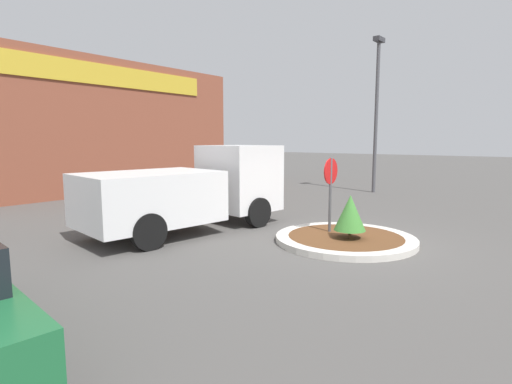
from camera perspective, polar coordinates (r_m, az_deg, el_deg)
The scene contains 7 objects.
ground_plane at distance 9.92m, azimuth 12.60°, elevation -6.98°, with size 120.00×120.00×0.00m, color #514F4C.
traffic_island at distance 9.90m, azimuth 12.61°, elevation -6.57°, with size 3.33×3.33×0.14m.
stop_sign at distance 10.09m, azimuth 10.60°, elevation 1.28°, with size 0.65×0.07×2.01m.
island_shrub at distance 9.56m, azimuth 13.30°, elevation -2.90°, with size 0.74×0.74×1.03m.
utility_truck at distance 10.90m, azimuth -9.12°, elevation 0.41°, with size 5.72×2.73×2.28m.
storefront_building at distance 21.91m, azimuth -23.53°, elevation 8.37°, with size 14.04×6.07×6.07m.
light_pole at distance 19.54m, azimuth 16.85°, elevation 11.93°, with size 0.70×0.30×7.03m.
Camera 1 is at (-8.63, -4.23, 2.43)m, focal length 28.00 mm.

